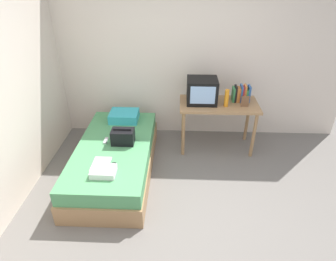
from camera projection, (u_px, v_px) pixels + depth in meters
name	position (u px, v px, depth m)	size (l,w,h in m)	color
ground_plane	(180.00, 214.00, 3.39)	(8.00, 8.00, 0.00)	slate
wall_back	(183.00, 57.00, 4.46)	(5.20, 0.10, 2.60)	beige
bed	(115.00, 159.00, 3.96)	(1.00, 2.00, 0.45)	#9E754C
desk	(218.00, 109.00, 4.30)	(1.16, 0.60, 0.77)	#9E754C
tv	(202.00, 91.00, 4.19)	(0.44, 0.39, 0.36)	black
water_bottle	(227.00, 98.00, 4.10)	(0.06, 0.06, 0.25)	orange
book_row	(241.00, 94.00, 4.26)	(0.26, 0.16, 0.25)	#337F47
picture_frame	(245.00, 101.00, 4.12)	(0.11, 0.02, 0.16)	brown
pillow	(124.00, 116.00, 4.42)	(0.43, 0.36, 0.14)	#33A8B7
handbag	(123.00, 137.00, 3.84)	(0.30, 0.20, 0.23)	black
magazine	(101.00, 164.00, 3.48)	(0.21, 0.29, 0.01)	white
remote_dark	(113.00, 167.00, 3.41)	(0.04, 0.16, 0.02)	black
remote_silver	(106.00, 141.00, 3.92)	(0.04, 0.14, 0.02)	#B7B7BC
folded_towel	(104.00, 172.00, 3.30)	(0.28, 0.22, 0.07)	white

